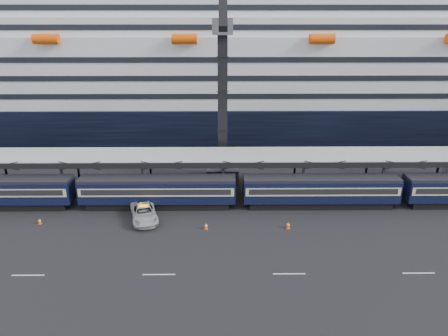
{
  "coord_description": "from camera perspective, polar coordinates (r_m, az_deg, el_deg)",
  "views": [
    {
      "loc": [
        -20.29,
        -34.78,
        22.26
      ],
      "look_at": [
        -19.89,
        10.0,
        5.13
      ],
      "focal_mm": 32.0,
      "sensor_mm": 36.0,
      "label": 1
    }
  ],
  "objects": [
    {
      "name": "crane_dark_near",
      "position": [
        54.37,
        -0.21,
        9.98
      ],
      "size": [
        4.5,
        17.75,
        35.08
      ],
      "color": "#494B50",
      "rests_on": "ground"
    },
    {
      "name": "pickup_truck",
      "position": [
        47.5,
        -11.36,
        -6.32
      ],
      "size": [
        4.36,
        6.61,
        1.69
      ],
      "primitive_type": "imported",
      "rotation": [
        0.0,
        0.0,
        0.28
      ],
      "color": "#A0A2A6",
      "rests_on": "ground"
    },
    {
      "name": "traffic_cone_d",
      "position": [
        45.54,
        9.16,
        -8.02
      ],
      "size": [
        0.43,
        0.43,
        0.86
      ],
      "color": "#FF5108",
      "rests_on": "ground"
    },
    {
      "name": "traffic_cone_b",
      "position": [
        50.49,
        -24.84,
        -6.87
      ],
      "size": [
        0.37,
        0.37,
        0.75
      ],
      "color": "#FF5108",
      "rests_on": "ground"
    },
    {
      "name": "canopy",
      "position": [
        55.5,
        20.96,
        1.66
      ],
      "size": [
        130.0,
        6.25,
        5.53
      ],
      "color": "#93969A",
      "rests_on": "ground"
    },
    {
      "name": "traffic_cone_c",
      "position": [
        44.85,
        -2.59,
        -8.25
      ],
      "size": [
        0.41,
        0.41,
        0.82
      ],
      "color": "#FF5108",
      "rests_on": "ground"
    },
    {
      "name": "train",
      "position": [
        51.5,
        17.23,
        -2.99
      ],
      "size": [
        133.05,
        3.0,
        4.05
      ],
      "color": "black",
      "rests_on": "ground"
    },
    {
      "name": "cruise_ship",
      "position": [
        83.61,
        13.14,
        13.59
      ],
      "size": [
        214.09,
        28.84,
        34.0
      ],
      "color": "black",
      "rests_on": "ground"
    },
    {
      "name": "ground",
      "position": [
        46.01,
        26.19,
        -10.39
      ],
      "size": [
        260.0,
        260.0,
        0.0
      ],
      "primitive_type": "plane",
      "color": "black",
      "rests_on": "ground"
    },
    {
      "name": "worker",
      "position": [
        48.29,
        -11.75,
        -5.78
      ],
      "size": [
        0.72,
        0.53,
        1.82
      ],
      "primitive_type": "imported",
      "rotation": [
        0.0,
        0.0,
        3.0
      ],
      "color": "#E3EB0C",
      "rests_on": "ground"
    }
  ]
}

